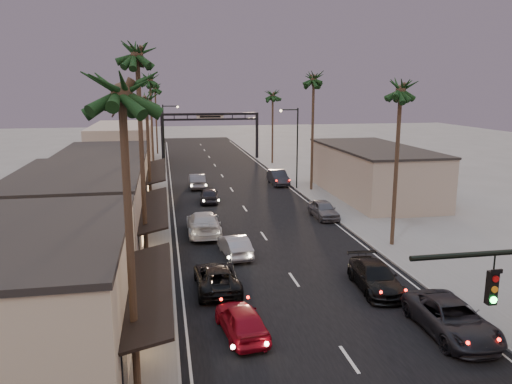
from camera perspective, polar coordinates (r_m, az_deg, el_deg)
name	(u,v)px	position (r m, az deg, el deg)	size (l,w,h in m)	color
ground	(240,202)	(49.81, -1.85, -1.10)	(200.00, 200.00, 0.00)	slate
road	(233,191)	(54.64, -2.65, 0.07)	(14.00, 120.00, 0.02)	black
sidewalk_left	(146,182)	(61.04, -12.45, 1.10)	(5.00, 92.00, 0.12)	slate
sidewalk_right	(300,177)	(63.28, 5.01, 1.72)	(5.00, 92.00, 0.12)	slate
storefront_near	(25,303)	(22.41, -24.85, -11.42)	(8.00, 12.00, 5.50)	beige
storefront_mid	(80,216)	(35.46, -19.47, -2.58)	(8.00, 14.00, 5.50)	#9E917F
storefront_far	(106,178)	(51.04, -16.81, 1.58)	(8.00, 16.00, 5.00)	beige
storefront_dist	(123,146)	(73.65, -15.00, 5.11)	(8.00, 20.00, 6.00)	#9E917F
building_right	(373,173)	(53.22, 13.21, 2.18)	(8.00, 18.00, 5.00)	#9E917F
arch	(210,124)	(78.52, -5.26, 7.72)	(15.20, 0.40, 7.27)	black
streetlight_right	(295,142)	(55.17, 4.47, 5.76)	(2.13, 0.30, 9.00)	black
streetlight_left	(166,133)	(66.23, -10.26, 6.63)	(2.13, 0.30, 9.00)	black
palm_la	(121,79)	(17.02, -15.18, 12.31)	(3.20, 3.20, 13.20)	#38281C
palm_lb	(137,48)	(30.08, -13.48, 15.75)	(3.20, 3.20, 15.20)	#38281C
palm_lc	(146,96)	(44.00, -12.45, 10.68)	(3.20, 3.20, 12.20)	#38281C
palm_ld	(150,77)	(63.00, -12.04, 12.76)	(3.20, 3.20, 14.20)	#38281C
palm_ra	(401,83)	(35.73, 16.26, 11.83)	(3.20, 3.20, 13.20)	#38281C
palm_rb	(314,75)	(54.38, 6.63, 13.11)	(3.20, 3.20, 14.20)	#38281C
palm_rc	(273,92)	(73.72, 1.93, 11.33)	(3.20, 3.20, 12.20)	#38281C
palm_far	(155,86)	(85.98, -11.49, 11.84)	(3.20, 3.20, 13.20)	#38281C
oncoming_red	(242,320)	(23.60, -1.66, -14.42)	(1.75, 4.34, 1.48)	maroon
oncoming_pickup	(217,277)	(28.54, -4.50, -9.70)	(2.36, 5.13, 1.42)	black
oncoming_silver	(235,246)	(33.89, -2.44, -6.14)	(1.51, 4.34, 1.43)	gray
oncoming_white	(204,223)	(38.91, -6.02, -3.54)	(2.48, 6.09, 1.77)	#B4B4B4
oncoming_dgrey	(209,195)	(49.56, -5.40, -0.34)	(1.74, 4.33, 1.48)	black
oncoming_grey_far	(197,181)	(56.78, -6.75, 1.28)	(1.72, 4.93, 1.62)	#545359
curbside_near	(452,318)	(25.31, 21.45, -13.28)	(2.60, 5.63, 1.56)	black
curbside_black	(375,277)	(29.17, 13.48, -9.43)	(2.11, 5.19, 1.51)	black
curbside_grey	(323,209)	(43.84, 7.72, -1.98)	(1.80, 4.46, 1.52)	#525358
curbside_far	(278,177)	(58.44, 2.54, 1.67)	(1.76, 5.04, 1.66)	black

